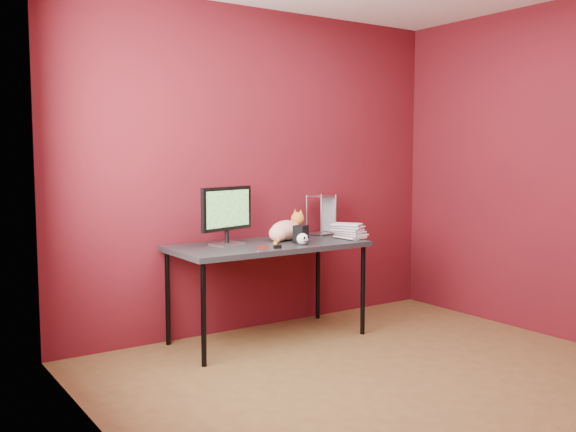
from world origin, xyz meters
TOP-DOWN VIEW (x-y plane):
  - room at (0.00, 0.00)m, footprint 3.52×3.52m
  - desk at (-0.15, 1.37)m, footprint 1.50×0.70m
  - monitor at (-0.45, 1.46)m, footprint 0.49×0.23m
  - cat at (0.07, 1.45)m, footprint 0.44×0.33m
  - skull_mug at (0.03, 1.16)m, footprint 0.09×0.09m
  - speaker at (0.08, 1.25)m, footprint 0.12×0.12m
  - book_stack at (0.48, 1.24)m, footprint 0.27×0.28m
  - wire_rack at (0.52, 1.59)m, footprint 0.23×0.20m
  - pocket_knife at (-0.31, 1.18)m, footprint 0.08×0.05m
  - black_gadget at (-0.23, 1.11)m, footprint 0.06×0.04m
  - washer at (-0.40, 1.08)m, footprint 0.05×0.05m

SIDE VIEW (x-z plane):
  - desk at x=-0.15m, z-range 0.32..1.07m
  - washer at x=-0.40m, z-range 0.75..0.75m
  - pocket_knife at x=-0.31m, z-range 0.75..0.77m
  - black_gadget at x=-0.23m, z-range 0.75..0.78m
  - skull_mug at x=0.03m, z-range 0.75..0.84m
  - speaker at x=0.08m, z-range 0.75..0.88m
  - cat at x=0.07m, z-range 0.71..0.95m
  - wire_rack at x=0.52m, z-range 0.75..1.09m
  - monitor at x=-0.45m, z-range 0.78..1.21m
  - book_stack at x=0.48m, z-range 0.75..2.11m
  - room at x=0.00m, z-range 0.14..2.75m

